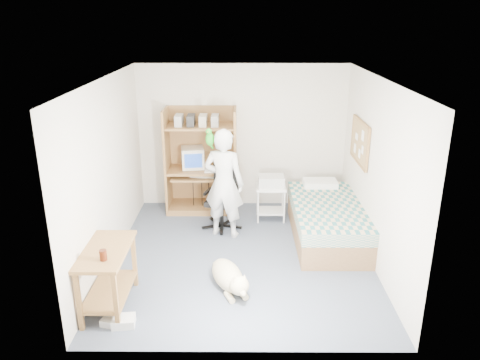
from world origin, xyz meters
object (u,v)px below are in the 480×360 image
at_px(side_desk, 108,269).
at_px(person, 224,183).
at_px(printer_cart, 271,197).
at_px(bed, 327,220).
at_px(computer_hutch, 202,165).
at_px(office_chair, 223,205).
at_px(dog, 229,277).

bearing_deg(side_desk, person, 56.36).
bearing_deg(printer_cart, bed, -39.89).
bearing_deg(person, printer_cart, -124.91).
distance_m(computer_hutch, person, 1.11).
bearing_deg(person, computer_hutch, -50.28).
bearing_deg(computer_hutch, printer_cart, -20.08).
xyz_separation_m(person, printer_cart, (0.75, 0.59, -0.46)).
relative_size(computer_hutch, printer_cart, 3.07).
xyz_separation_m(office_chair, person, (0.03, -0.30, 0.48)).
relative_size(computer_hutch, bed, 0.89).
bearing_deg(office_chair, person, -66.62).
bearing_deg(bed, office_chair, 165.86).
distance_m(bed, printer_cart, 1.08).
height_order(side_desk, printer_cart, side_desk).
bearing_deg(computer_hutch, bed, -29.29).
height_order(computer_hutch, person, computer_hutch).
relative_size(computer_hutch, person, 1.06).
height_order(office_chair, dog, office_chair).
height_order(computer_hutch, printer_cart, computer_hutch).
relative_size(office_chair, dog, 1.04).
relative_size(bed, office_chair, 1.98).
distance_m(person, dog, 1.69).
distance_m(bed, dog, 2.05).
relative_size(side_desk, printer_cart, 1.70).
relative_size(person, dog, 1.73).
relative_size(bed, side_desk, 2.02).
bearing_deg(side_desk, office_chair, 60.78).
bearing_deg(person, office_chair, -66.62).
relative_size(dog, printer_cart, 1.67).
bearing_deg(person, bed, -166.64).
bearing_deg(office_chair, bed, 2.92).
relative_size(person, printer_cart, 2.89).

